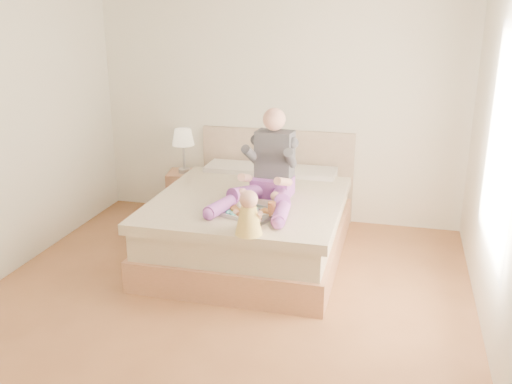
% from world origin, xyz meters
% --- Properties ---
extents(room, '(4.02, 4.22, 2.71)m').
position_xyz_m(room, '(0.08, 0.01, 1.51)').
color(room, brown).
rests_on(room, ground).
extents(bed, '(1.70, 2.18, 1.00)m').
position_xyz_m(bed, '(0.00, 1.08, 0.32)').
color(bed, '#A06C4A').
rests_on(bed, ground).
extents(nightstand, '(0.47, 0.43, 0.50)m').
position_xyz_m(nightstand, '(-1.00, 1.88, 0.25)').
color(nightstand, '#A06C4A').
rests_on(nightstand, ground).
extents(lamp, '(0.24, 0.24, 0.49)m').
position_xyz_m(lamp, '(-1.02, 1.86, 0.88)').
color(lamp, silver).
rests_on(lamp, nightstand).
extents(adult, '(0.71, 1.03, 0.84)m').
position_xyz_m(adult, '(0.18, 0.88, 0.86)').
color(adult, purple).
rests_on(adult, bed).
extents(tray, '(0.55, 0.49, 0.13)m').
position_xyz_m(tray, '(0.12, 0.47, 0.64)').
color(tray, silver).
rests_on(tray, bed).
extents(baby, '(0.24, 0.32, 0.35)m').
position_xyz_m(baby, '(0.23, 0.05, 0.75)').
color(baby, '#FCD14F').
rests_on(baby, bed).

